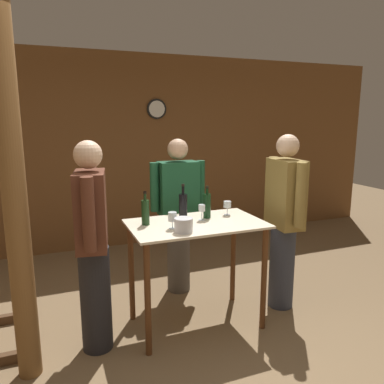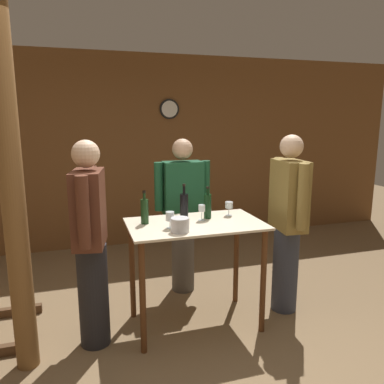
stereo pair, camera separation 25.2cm
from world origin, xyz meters
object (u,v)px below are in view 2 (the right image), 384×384
(wine_bottle_far_left, at_px, (145,211))
(wine_glass_near_left, at_px, (170,217))
(wine_glass_near_center, at_px, (202,209))
(wine_bottle_center, at_px, (208,205))
(wine_bottle_left, at_px, (184,204))
(person_visitor_bearded, at_px, (91,241))
(person_host, at_px, (288,221))
(person_visitor_with_scarf, at_px, (183,213))
(wine_glass_near_right, at_px, (229,205))
(ice_bucket, at_px, (180,225))
(wooden_post, at_px, (12,189))

(wine_bottle_far_left, relative_size, wine_glass_near_left, 2.07)
(wine_glass_near_center, bearing_deg, wine_bottle_far_left, 174.51)
(wine_bottle_center, distance_m, wine_glass_near_center, 0.09)
(wine_bottle_left, distance_m, person_visitor_bearded, 0.90)
(person_host, height_order, person_visitor_with_scarf, person_host)
(wine_bottle_left, xyz_separation_m, person_visitor_bearded, (-0.84, -0.27, -0.17))
(wine_glass_near_right, distance_m, ice_bucket, 0.66)
(wine_glass_near_left, bearing_deg, wine_glass_near_center, 24.46)
(wine_bottle_center, distance_m, person_visitor_bearded, 1.05)
(wine_bottle_far_left, xyz_separation_m, ice_bucket, (0.23, -0.31, -0.06))
(wine_bottle_far_left, relative_size, wine_glass_near_right, 2.20)
(wine_glass_near_center, bearing_deg, person_visitor_with_scarf, 89.39)
(wine_bottle_far_left, bearing_deg, wine_bottle_left, 17.56)
(wine_bottle_left, xyz_separation_m, person_host, (0.94, -0.22, -0.17))
(wine_glass_near_center, relative_size, person_host, 0.08)
(wine_bottle_far_left, height_order, person_host, person_host)
(person_visitor_with_scarf, bearing_deg, wooden_post, -148.82)
(wine_bottle_left, bearing_deg, person_visitor_bearded, -162.17)
(wine_bottle_center, relative_size, ice_bucket, 1.99)
(wine_glass_near_center, bearing_deg, wine_glass_near_left, -155.54)
(wine_glass_near_left, xyz_separation_m, person_visitor_with_scarf, (0.33, 0.79, -0.18))
(wine_bottle_left, distance_m, person_host, 0.98)
(wooden_post, distance_m, wine_bottle_center, 1.58)
(wooden_post, xyz_separation_m, wine_bottle_left, (1.34, 0.41, -0.29))
(wine_bottle_far_left, distance_m, person_visitor_with_scarf, 0.80)
(ice_bucket, bearing_deg, wine_glass_near_left, 113.80)
(wine_bottle_far_left, bearing_deg, ice_bucket, -54.15)
(wine_bottle_center, xyz_separation_m, person_visitor_with_scarf, (-0.07, 0.59, -0.21))
(wooden_post, relative_size, person_host, 1.61)
(person_host, distance_m, person_visitor_with_scarf, 1.07)
(wine_glass_near_right, bearing_deg, wine_bottle_center, -172.46)
(wine_glass_near_left, distance_m, person_host, 1.16)
(wooden_post, bearing_deg, wine_bottle_center, 10.93)
(wine_bottle_left, height_order, person_visitor_with_scarf, person_visitor_with_scarf)
(wine_glass_near_left, relative_size, ice_bucket, 0.94)
(wooden_post, distance_m, wine_bottle_left, 1.43)
(wooden_post, xyz_separation_m, wine_glass_near_left, (1.13, 0.09, -0.31))
(person_visitor_with_scarf, bearing_deg, person_host, -40.34)
(wooden_post, bearing_deg, wine_glass_near_left, 4.77)
(wine_bottle_far_left, relative_size, wine_bottle_left, 0.94)
(wine_bottle_left, xyz_separation_m, wine_glass_near_center, (0.11, -0.17, -0.01))
(wine_bottle_center, distance_m, wine_glass_near_left, 0.44)
(person_visitor_bearded, bearing_deg, wine_bottle_left, 17.83)
(wine_glass_near_left, height_order, wine_glass_near_center, wine_glass_near_center)
(wine_glass_near_left, height_order, person_visitor_with_scarf, person_visitor_with_scarf)
(wine_glass_near_center, xyz_separation_m, ice_bucket, (-0.27, -0.26, -0.05))
(wooden_post, distance_m, wine_glass_near_center, 1.50)
(wooden_post, xyz_separation_m, ice_bucket, (1.18, -0.02, -0.35))
(wine_bottle_left, xyz_separation_m, ice_bucket, (-0.16, -0.43, -0.06))
(wine_glass_near_right, height_order, person_visitor_bearded, person_visitor_bearded)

